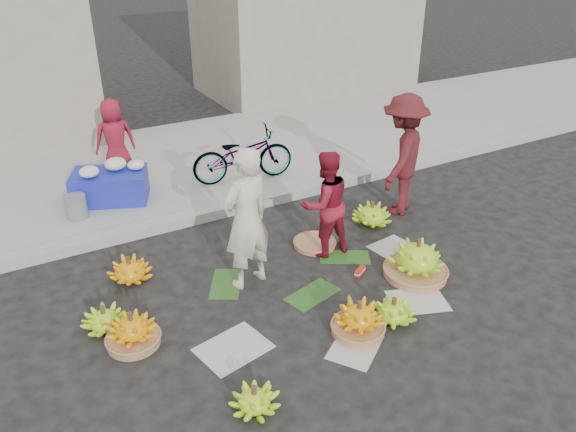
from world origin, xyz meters
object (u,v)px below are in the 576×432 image
banana_bunch_0 (132,331)px  vendor_cream (246,219)px  bicycle (243,155)px  flower_table (110,184)px  banana_bunch_4 (417,260)px

banana_bunch_0 → vendor_cream: bearing=15.6°
banana_bunch_0 → vendor_cream: (1.53, 0.43, 0.71)m
banana_bunch_0 → bicycle: size_ratio=0.34×
banana_bunch_0 → bicycle: 4.03m
banana_bunch_0 → flower_table: bearing=79.6°
banana_bunch_0 → banana_bunch_4: size_ratio=0.65×
banana_bunch_4 → vendor_cream: size_ratio=0.50×
banana_bunch_4 → bicycle: bearing=101.9°
banana_bunch_0 → bicycle: bearing=48.2°
banana_bunch_0 → flower_table: size_ratio=0.45×
banana_bunch_0 → flower_table: (0.60, 3.29, 0.22)m
banana_bunch_4 → vendor_cream: vendor_cream is taller
bicycle → vendor_cream: bearing=165.4°
bicycle → banana_bunch_4: bearing=-158.7°
flower_table → bicycle: size_ratio=0.76×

